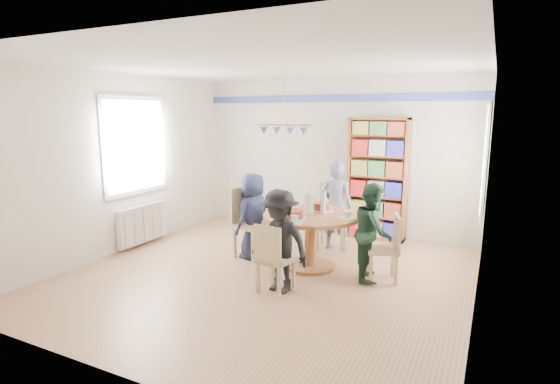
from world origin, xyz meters
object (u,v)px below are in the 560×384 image
Objects in this scene: dining_table at (311,228)px; person_far at (336,206)px; chair_near at (272,256)px; person_right at (373,232)px; chair_right at (389,245)px; chair_left at (248,219)px; chair_far at (333,212)px; person_near at (280,241)px; bookshelf at (377,180)px; person_left at (253,216)px; radiator at (143,224)px.

person_far is (0.04, 0.94, 0.13)m from dining_table.
chair_near is 1.99m from person_far.
person_right is 0.90× the size of person_far.
chair_left is at bearing 179.08° from chair_right.
chair_far is at bearing 46.05° from chair_left.
person_near is at bearing 70.82° from chair_near.
person_right is 0.61× the size of bookshelf.
person_left is (-0.86, -1.01, 0.06)m from chair_far.
radiator is 2.89m from person_near.
radiator is 0.80× the size of person_right.
person_left is at bearing 129.09° from chair_near.
chair_right is at bearing 42.34° from chair_near.
bookshelf reaches higher than person_right.
person_far is at bearing 100.15° from person_near.
person_far is at bearing 145.57° from person_left.
person_far is at bearing 87.50° from dining_table.
chair_left reaches higher than chair_near.
bookshelf is (1.46, 1.78, 0.43)m from chair_left.
dining_table is 1.04× the size of person_right.
chair_near is (2.76, -0.79, 0.12)m from radiator.
bookshelf is at bearing -119.97° from person_far.
person_left is at bearing -127.32° from bookshelf.
radiator is 3.91m from bookshelf.
chair_left is at bearing 8.32° from radiator.
bookshelf is at bearing 31.97° from radiator.
person_left is 1.01× the size of person_near.
person_left is (0.10, -0.01, 0.06)m from chair_left.
person_far reaches higher than chair_right.
chair_near is (-1.12, -1.02, -0.00)m from chair_right.
chair_far is at bearing 102.63° from person_near.
person_right is at bearing -1.81° from chair_left.
chair_far reaches higher than dining_table.
person_left is (1.91, 0.25, 0.28)m from radiator.
bookshelf reaches higher than person_left.
person_far reaches higher than radiator.
bookshelf is at bearing 57.33° from chair_far.
chair_near is (0.95, -1.06, -0.10)m from chair_left.
chair_far is at bearing 25.99° from person_right.
person_near reaches higher than chair_right.
chair_near is 0.61× the size of person_far.
person_right reaches higher than chair_left.
person_near is at bearing -139.96° from chair_right.
radiator is at bearing 18.27° from person_far.
person_left reaches higher than chair_left.
dining_table is 0.94× the size of person_far.
dining_table is at bearing 100.49° from person_left.
dining_table is at bearing -1.21° from chair_left.
chair_near is at bearing 83.08° from person_far.
person_right is (-0.20, -0.03, 0.16)m from chair_right.
dining_table is 1.04m from chair_near.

